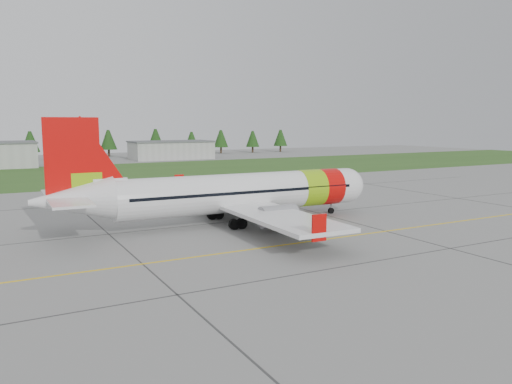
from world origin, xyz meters
TOP-DOWN VIEW (x-y plane):
  - ground at (0.00, 0.00)m, footprint 320.00×320.00m
  - aircraft at (-1.52, 19.10)m, footprint 37.63×34.55m
  - grass_strip at (0.00, 82.00)m, footprint 320.00×50.00m
  - taxi_guideline at (0.00, 8.00)m, footprint 120.00×0.25m
  - hangar_east at (25.00, 118.00)m, footprint 24.00×12.00m
  - treeline at (0.00, 138.00)m, footprint 160.00×8.00m

SIDE VIEW (x-z plane):
  - ground at x=0.00m, z-range 0.00..0.00m
  - taxi_guideline at x=0.00m, z-range 0.00..0.02m
  - grass_strip at x=0.00m, z-range 0.00..0.03m
  - hangar_east at x=25.00m, z-range 0.00..5.20m
  - aircraft at x=-1.52m, z-range -2.41..8.99m
  - treeline at x=0.00m, z-range 0.00..10.00m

